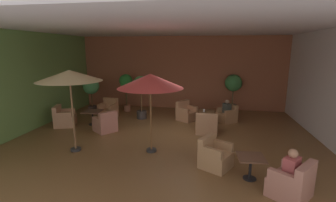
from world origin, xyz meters
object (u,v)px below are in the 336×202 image
at_px(armchair_front_right_east, 292,183).
at_px(potted_tree_left_corner, 141,89).
at_px(iced_drink_cup, 204,110).
at_px(patio_umbrella_center_beige, 150,81).
at_px(potted_tree_mid_left, 91,88).
at_px(armchair_front_left_north, 206,126).
at_px(potted_tree_mid_right, 126,84).
at_px(armchair_mid_center_north, 64,118).
at_px(armchair_front_left_east, 227,115).
at_px(armchair_front_left_south, 187,113).
at_px(patio_umbrella_tall_red, 70,76).
at_px(cafe_table_front_left, 207,115).
at_px(armchair_mid_center_south, 108,111).
at_px(armchair_front_right_north, 215,156).
at_px(patron_blue_shirt, 227,107).
at_px(potted_tree_right_corner, 233,85).
at_px(armchair_mid_center_east, 105,124).
at_px(patron_by_window, 292,165).
at_px(cafe_table_mid_center, 92,114).
at_px(cafe_table_front_right, 251,162).

relative_size(armchair_front_right_east, potted_tree_left_corner, 0.55).
height_order(armchair_front_right_east, iced_drink_cup, armchair_front_right_east).
height_order(patio_umbrella_center_beige, potted_tree_mid_left, patio_umbrella_center_beige).
height_order(armchair_front_left_north, potted_tree_mid_right, potted_tree_mid_right).
bearing_deg(armchair_mid_center_north, armchair_front_left_east, 14.55).
relative_size(armchair_front_left_south, patio_umbrella_tall_red, 0.42).
bearing_deg(armchair_front_left_north, potted_tree_left_corner, 152.46).
height_order(cafe_table_front_left, armchair_mid_center_south, armchair_mid_center_south).
distance_m(armchair_front_right_north, patron_blue_shirt, 4.50).
bearing_deg(potted_tree_mid_right, patio_umbrella_center_beige, -62.82).
bearing_deg(armchair_front_left_east, armchair_front_left_south, -179.57).
bearing_deg(potted_tree_right_corner, patio_umbrella_center_beige, -118.33).
relative_size(armchair_front_left_north, potted_tree_left_corner, 0.42).
bearing_deg(armchair_front_left_north, armchair_mid_center_east, -173.81).
xyz_separation_m(armchair_front_right_north, armchair_mid_center_south, (-4.91, 4.20, 0.02)).
bearing_deg(potted_tree_mid_left, potted_tree_right_corner, 10.65).
relative_size(armchair_front_right_north, potted_tree_left_corner, 0.51).
height_order(armchair_front_left_north, patio_umbrella_tall_red, patio_umbrella_tall_red).
bearing_deg(iced_drink_cup, patio_umbrella_center_beige, -117.61).
bearing_deg(armchair_front_left_east, cafe_table_front_left, -145.92).
distance_m(armchair_front_left_south, potted_tree_mid_right, 3.63).
xyz_separation_m(cafe_table_front_left, patio_umbrella_center_beige, (-1.71, -3.12, 1.82)).
bearing_deg(potted_tree_mid_right, patron_by_window, -47.71).
height_order(patio_umbrella_center_beige, iced_drink_cup, patio_umbrella_center_beige).
height_order(potted_tree_mid_right, patron_blue_shirt, potted_tree_mid_right).
bearing_deg(armchair_front_right_north, armchair_front_left_east, 81.80).
height_order(armchair_mid_center_north, potted_tree_left_corner, potted_tree_left_corner).
bearing_deg(armchair_front_left_south, cafe_table_mid_center, -160.49).
relative_size(armchair_front_left_east, patron_by_window, 1.47).
bearing_deg(armchair_front_left_south, cafe_table_front_left, -32.99).
distance_m(patron_blue_shirt, patron_by_window, 5.64).
xyz_separation_m(armchair_front_left_east, potted_tree_mid_right, (-5.10, 1.10, 1.14)).
relative_size(armchair_front_left_east, cafe_table_mid_center, 1.29).
relative_size(patron_blue_shirt, iced_drink_cup, 5.57).
xyz_separation_m(cafe_table_front_right, armchair_mid_center_north, (-7.11, 3.18, -0.14)).
xyz_separation_m(patio_umbrella_tall_red, patio_umbrella_center_beige, (2.43, 0.34, -0.15)).
relative_size(cafe_table_front_right, armchair_mid_center_north, 0.68).
bearing_deg(armchair_front_left_north, cafe_table_front_right, -70.83).
xyz_separation_m(cafe_table_front_left, armchair_mid_center_south, (-4.64, 0.35, -0.10)).
xyz_separation_m(armchair_front_left_north, patron_by_window, (1.87, -3.85, 0.43)).
height_order(armchair_front_right_east, potted_tree_left_corner, potted_tree_left_corner).
relative_size(patio_umbrella_center_beige, patron_by_window, 3.70).
bearing_deg(armchair_mid_center_south, potted_tree_mid_right, 71.76).
height_order(cafe_table_front_left, patio_umbrella_center_beige, patio_umbrella_center_beige).
xyz_separation_m(cafe_table_front_right, potted_tree_mid_left, (-6.97, 5.44, 0.79)).
distance_m(armchair_front_left_east, armchair_front_left_south, 1.83).
distance_m(armchair_front_right_north, potted_tree_mid_right, 7.22).
bearing_deg(potted_tree_right_corner, potted_tree_left_corner, -155.79).
bearing_deg(armchair_mid_center_north, patron_by_window, -25.75).
height_order(potted_tree_mid_left, potted_tree_mid_right, potted_tree_mid_right).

